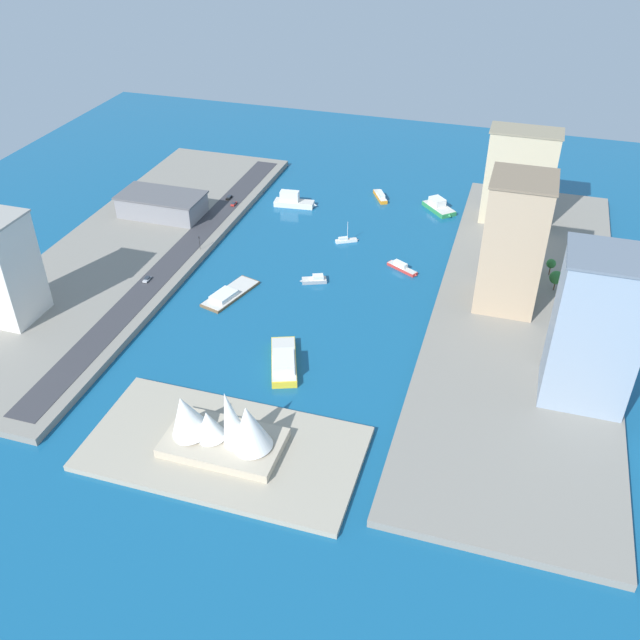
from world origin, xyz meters
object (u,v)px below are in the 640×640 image
object	(u,v)px
warehouse_low_gray	(162,204)
traffic_light_waterfront	(199,241)
sailboat_small_white	(346,240)
ferry_white_commuter	(293,201)
ferry_yellow_fast	(284,361)
ferry_green_doubledeck	(439,206)
tugboat_red	(402,267)
suv_black	(229,197)
water_taxi_orange	(380,196)
pickup_red	(234,204)
tower_tall_glass	(596,329)
barge_flat_brown	(228,294)
opera_landmark	(221,427)
yacht_sleek_gray	(315,280)
sedan_silver	(147,279)
office_block_beige	(519,177)
apartment_midrise_tan	(514,243)
hotel_broad_white	(5,269)

from	to	relation	value
warehouse_low_gray	traffic_light_waterfront	xyz separation A→B (m)	(-32.98, 27.50, -1.10)
sailboat_small_white	ferry_white_commuter	world-z (taller)	sailboat_small_white
ferry_yellow_fast	ferry_green_doubledeck	size ratio (longest dim) A/B	1.48
sailboat_small_white	tugboat_red	xyz separation A→B (m)	(-30.52, 17.79, 0.21)
suv_black	water_taxi_orange	bearing A→B (deg)	-158.04
tugboat_red	traffic_light_waterfront	distance (m)	92.34
pickup_red	tower_tall_glass	bearing A→B (deg)	148.82
suv_black	barge_flat_brown	bearing A→B (deg)	112.93
opera_landmark	ferry_yellow_fast	bearing A→B (deg)	-95.15
tugboat_red	traffic_light_waterfront	size ratio (longest dim) A/B	2.34
ferry_yellow_fast	ferry_green_doubledeck	world-z (taller)	ferry_yellow_fast
pickup_red	tugboat_red	bearing A→B (deg)	160.25
yacht_sleek_gray	pickup_red	bearing A→B (deg)	-42.19
sedan_silver	office_block_beige	bearing A→B (deg)	-144.11
tugboat_red	water_taxi_orange	bearing A→B (deg)	-69.66
apartment_midrise_tan	hotel_broad_white	size ratio (longest dim) A/B	1.27
warehouse_low_gray	office_block_beige	distance (m)	173.86
suv_black	opera_landmark	world-z (taller)	opera_landmark
tower_tall_glass	tugboat_red	bearing A→B (deg)	-42.52
pickup_red	opera_landmark	bearing A→B (deg)	111.69
yacht_sleek_gray	warehouse_low_gray	world-z (taller)	warehouse_low_gray
ferry_white_commuter	office_block_beige	bearing A→B (deg)	-174.52
barge_flat_brown	office_block_beige	world-z (taller)	office_block_beige
sailboat_small_white	apartment_midrise_tan	world-z (taller)	apartment_midrise_tan
tugboat_red	ferry_yellow_fast	bearing A→B (deg)	71.44
ferry_yellow_fast	opera_landmark	bearing A→B (deg)	84.85
warehouse_low_gray	pickup_red	world-z (taller)	warehouse_low_gray
tugboat_red	opera_landmark	bearing A→B (deg)	76.13
warehouse_low_gray	apartment_midrise_tan	bearing A→B (deg)	169.38
warehouse_low_gray	hotel_broad_white	size ratio (longest dim) A/B	0.99
ferry_yellow_fast	apartment_midrise_tan	size ratio (longest dim) A/B	0.54
warehouse_low_gray	pickup_red	distance (m)	36.00
tugboat_red	pickup_red	xyz separation A→B (m)	(94.56, -33.96, 2.48)
ferry_green_doubledeck	suv_black	xyz separation A→B (m)	(105.70, 24.89, 1.69)
apartment_midrise_tan	hotel_broad_white	bearing A→B (deg)	19.95
water_taxi_orange	apartment_midrise_tan	size ratio (longest dim) A/B	0.30
yacht_sleek_gray	opera_landmark	bearing A→B (deg)	91.49
suv_black	traffic_light_waterfront	size ratio (longest dim) A/B	0.76
office_block_beige	water_taxi_orange	bearing A→B (deg)	-9.61
ferry_yellow_fast	water_taxi_orange	bearing A→B (deg)	-90.36
ferry_yellow_fast	ferry_white_commuter	distance (m)	134.38
yacht_sleek_gray	ferry_white_commuter	bearing A→B (deg)	-64.13
water_taxi_orange	ferry_yellow_fast	bearing A→B (deg)	89.64
sedan_silver	opera_landmark	bearing A→B (deg)	131.01
ferry_green_doubledeck	sedan_silver	size ratio (longest dim) A/B	4.12
barge_flat_brown	sedan_silver	xyz separation A→B (m)	(35.96, 2.89, 2.66)
sailboat_small_white	pickup_red	xyz separation A→B (m)	(64.05, -16.17, 2.70)
tugboat_red	tower_tall_glass	size ratio (longest dim) A/B	0.28
ferry_yellow_fast	suv_black	world-z (taller)	ferry_yellow_fast
office_block_beige	ferry_yellow_fast	bearing A→B (deg)	63.23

